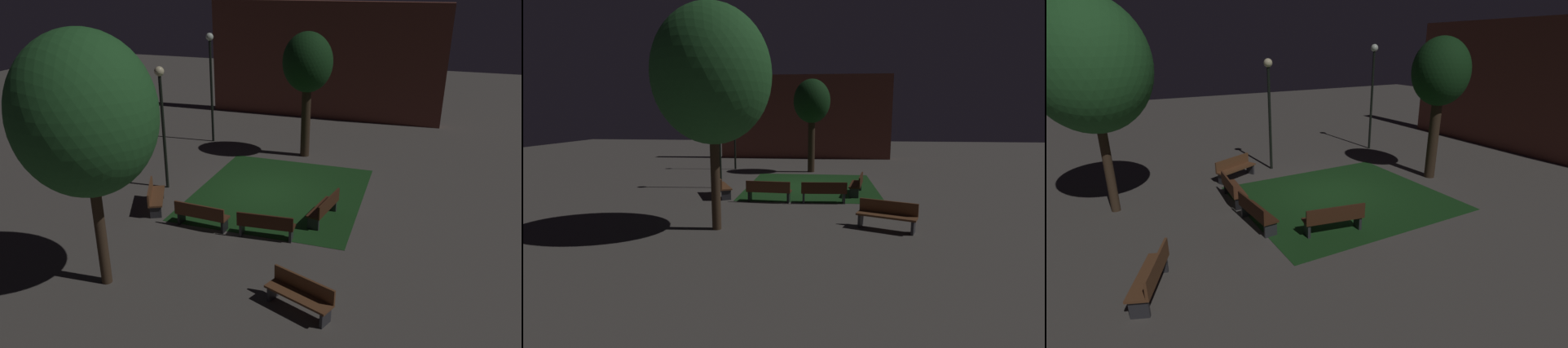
{
  "view_description": "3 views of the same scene",
  "coord_description": "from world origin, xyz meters",
  "views": [
    {
      "loc": [
        5.39,
        -16.56,
        7.72
      ],
      "look_at": [
        -0.27,
        0.23,
        0.65
      ],
      "focal_mm": 34.32,
      "sensor_mm": 36.0,
      "label": 1
    },
    {
      "loc": [
        0.98,
        -17.94,
        3.58
      ],
      "look_at": [
        -0.73,
        -0.95,
        0.76
      ],
      "focal_mm": 25.67,
      "sensor_mm": 36.0,
      "label": 2
    },
    {
      "loc": [
        10.78,
        -6.96,
        5.21
      ],
      "look_at": [
        -0.68,
        -0.62,
        0.68
      ],
      "focal_mm": 25.7,
      "sensor_mm": 36.0,
      "label": 3
    }
  ],
  "objects": [
    {
      "name": "grass_lawn",
      "position": [
        0.51,
        0.14,
        0.01
      ],
      "size": [
        6.17,
        6.98,
        0.01
      ],
      "primitive_type": "cube",
      "color": "#194219",
      "rests_on": "ground"
    },
    {
      "name": "bench_by_lamp",
      "position": [
        2.6,
        -1.55,
        0.48
      ],
      "size": [
        0.78,
        1.86,
        0.88
      ],
      "color": "#422314",
      "rests_on": "ground"
    },
    {
      "name": "bench_corner",
      "position": [
        3.03,
        -6.55,
        0.48
      ],
      "size": [
        1.85,
        1.12,
        0.88
      ],
      "color": "brown",
      "rests_on": "ground"
    },
    {
      "name": "bench_near_trees",
      "position": [
        -1.11,
        -3.38,
        0.48
      ],
      "size": [
        1.83,
        0.6,
        0.88
      ],
      "color": "brown",
      "rests_on": "ground"
    },
    {
      "name": "tree_right_canopy",
      "position": [
        0.38,
        4.62,
        4.14
      ],
      "size": [
        2.18,
        2.18,
        5.55
      ],
      "color": "#38281C",
      "rests_on": "ground"
    },
    {
      "name": "tree_back_right",
      "position": [
        -2.22,
        -7.04,
        4.64
      ],
      "size": [
        3.49,
        3.49,
        6.68
      ],
      "color": "#423021",
      "rests_on": "ground"
    },
    {
      "name": "lamp_post_plaza_west",
      "position": [
        -3.81,
        -0.71,
        3.18
      ],
      "size": [
        0.36,
        0.36,
        4.71
      ],
      "color": "black",
      "rests_on": "ground"
    },
    {
      "name": "bench_front_right",
      "position": [
        1.11,
        -3.38,
        0.48
      ],
      "size": [
        1.83,
        0.6,
        0.88
      ],
      "color": "#422314",
      "rests_on": "ground"
    },
    {
      "name": "bench_back_row",
      "position": [
        -3.32,
        -2.53,
        0.48
      ],
      "size": [
        1.23,
        1.83,
        0.88
      ],
      "color": "brown",
      "rests_on": "ground"
    },
    {
      "name": "building_wall_backdrop",
      "position": [
        -0.34,
        11.58,
        3.23
      ],
      "size": [
        13.22,
        0.8,
        6.46
      ],
      "primitive_type": "cube",
      "color": "brown",
      "rests_on": "ground"
    },
    {
      "name": "lamp_post_path_center",
      "position": [
        -4.48,
        5.25,
        3.5
      ],
      "size": [
        0.36,
        0.36,
        5.26
      ],
      "color": "black",
      "rests_on": "ground"
    },
    {
      "name": "ground_plane",
      "position": [
        0.0,
        0.0,
        0.0
      ],
      "size": [
        60.0,
        60.0,
        0.0
      ],
      "primitive_type": "plane",
      "color": "#56514C"
    }
  ]
}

